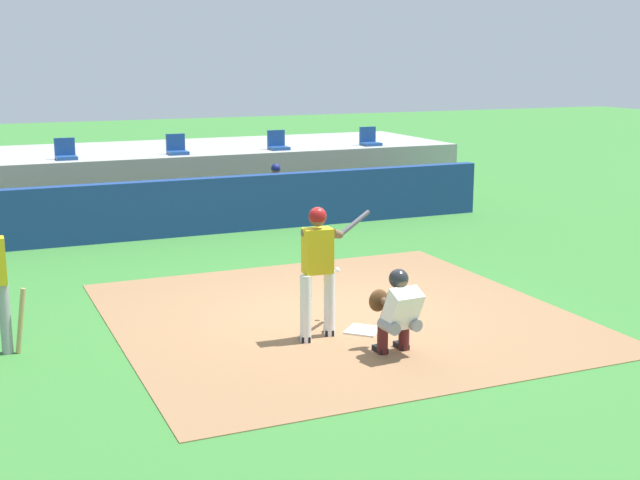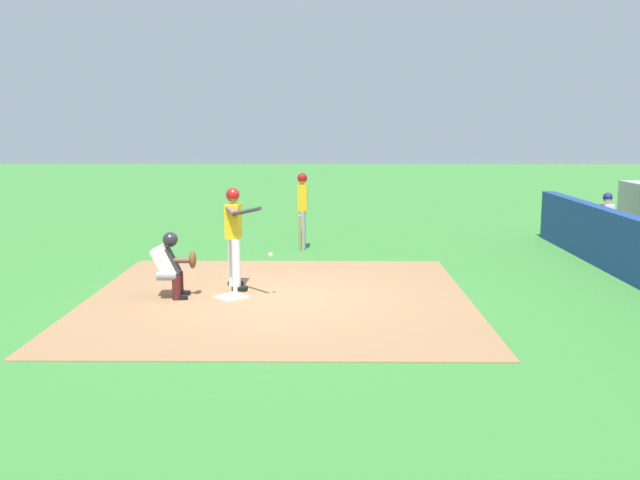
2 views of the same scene
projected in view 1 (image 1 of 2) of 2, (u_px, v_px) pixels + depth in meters
ground_plane at (339, 316)px, 12.49m from camera, size 80.00×80.00×0.00m
dirt_infield at (339, 316)px, 12.49m from camera, size 6.40×6.40×0.01m
home_plate at (363, 330)px, 11.77m from camera, size 0.62×0.62×0.02m
batter_at_plate at (319, 264)px, 11.27m from camera, size 1.33×0.75×1.80m
catcher_crouched at (397, 309)px, 10.75m from camera, size 0.50×2.03×1.13m
dugout_wall at (212, 206)px, 18.19m from camera, size 13.00×0.30×1.20m
dugout_bench at (200, 215)px, 19.17m from camera, size 11.80×0.44×0.45m
dugout_player_1 at (278, 191)px, 19.64m from camera, size 0.49×0.70×1.30m
stands_platform at (164, 175)px, 22.11m from camera, size 15.00×4.40×1.40m
stadium_seat_1 at (66, 153)px, 19.56m from camera, size 0.46×0.46×0.48m
stadium_seat_2 at (177, 149)px, 20.57m from camera, size 0.46×0.46×0.48m
stadium_seat_3 at (278, 144)px, 21.58m from camera, size 0.46×0.46×0.48m
stadium_seat_4 at (369, 140)px, 22.60m from camera, size 0.46×0.46×0.48m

